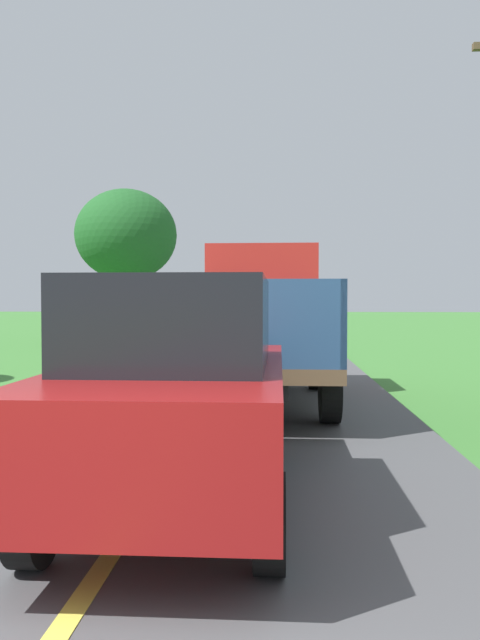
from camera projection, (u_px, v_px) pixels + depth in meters
name	position (u px, v px, depth m)	size (l,w,h in m)	color
banana_truck_near	(261.00, 320.00, 11.24)	(2.38, 5.82, 2.80)	#2D2D30
roadside_tree_mid_right	(126.00, 235.00, 26.63)	(4.36, 4.36, 6.62)	#4C3823
following_car	(180.00, 389.00, 5.17)	(1.74, 4.10, 1.92)	maroon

